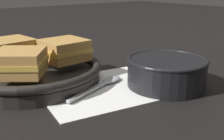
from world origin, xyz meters
TOP-DOWN VIEW (x-y plane):
  - ground_plane at (0.00, 0.00)m, footprint 4.00×4.00m
  - napkin at (-0.05, -0.01)m, footprint 0.28×0.25m
  - soup_bowl at (0.07, -0.08)m, footprint 0.16×0.16m
  - spoon at (-0.03, 0.00)m, footprint 0.17×0.07m
  - skillet at (-0.14, 0.12)m, footprint 0.36×0.33m
  - sandwich_near_left at (-0.07, 0.10)m, footprint 0.10×0.10m
  - sandwich_near_right at (-0.16, 0.18)m, footprint 0.10×0.10m
  - sandwich_far_left at (-0.19, 0.07)m, footprint 0.13×0.13m

SIDE VIEW (x-z plane):
  - ground_plane at x=0.00m, z-range 0.00..0.00m
  - napkin at x=-0.05m, z-range 0.00..0.00m
  - spoon at x=-0.03m, z-range 0.00..0.01m
  - skillet at x=-0.14m, z-range 0.00..0.04m
  - soup_bowl at x=0.07m, z-range 0.00..0.07m
  - sandwich_near_left at x=-0.07m, z-range 0.04..0.09m
  - sandwich_near_right at x=-0.16m, z-range 0.04..0.09m
  - sandwich_far_left at x=-0.19m, z-range 0.04..0.09m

